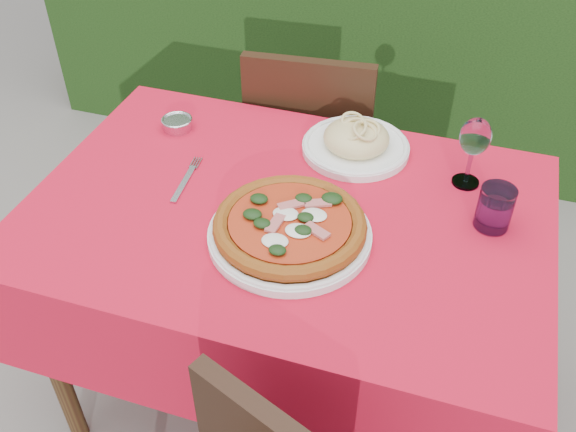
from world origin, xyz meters
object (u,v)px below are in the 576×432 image
(chair_far, at_px, (312,150))
(pasta_plate, at_px, (356,142))
(wine_glass, at_px, (475,139))
(fork, at_px, (184,184))
(water_glass, at_px, (494,210))
(pizza_plate, at_px, (290,228))
(steel_ramekin, at_px, (177,124))

(chair_far, distance_m, pasta_plate, 0.45)
(wine_glass, distance_m, fork, 0.73)
(pasta_plate, relative_size, water_glass, 2.70)
(pizza_plate, xyz_separation_m, wine_glass, (0.36, 0.34, 0.10))
(chair_far, bearing_deg, pizza_plate, 96.21)
(wine_glass, xyz_separation_m, fork, (-0.68, -0.23, -0.13))
(water_glass, distance_m, wine_glass, 0.19)
(wine_glass, bearing_deg, pizza_plate, -136.88)
(pizza_plate, relative_size, pasta_plate, 1.42)
(pizza_plate, bearing_deg, water_glass, 23.47)
(pasta_plate, bearing_deg, fork, -143.27)
(fork, bearing_deg, pizza_plate, -24.11)
(pizza_plate, bearing_deg, chair_far, 101.82)
(water_glass, bearing_deg, steel_ramekin, 170.14)
(pasta_plate, bearing_deg, steel_ramekin, -174.43)
(wine_glass, height_order, steel_ramekin, wine_glass)
(pasta_plate, height_order, wine_glass, wine_glass)
(chair_far, relative_size, pasta_plate, 3.06)
(chair_far, bearing_deg, fork, 67.95)
(pizza_plate, height_order, fork, pizza_plate)
(pizza_plate, xyz_separation_m, pasta_plate, (0.06, 0.39, -0.00))
(chair_far, bearing_deg, steel_ramekin, 43.92)
(water_glass, bearing_deg, pasta_plate, 151.57)
(steel_ramekin, bearing_deg, wine_glass, -0.30)
(chair_far, distance_m, pizza_plate, 0.76)
(pizza_plate, distance_m, wine_glass, 0.50)
(pizza_plate, xyz_separation_m, water_glass, (0.44, 0.19, 0.02))
(pizza_plate, height_order, wine_glass, wine_glass)
(water_glass, bearing_deg, pizza_plate, -156.53)
(chair_far, bearing_deg, pasta_plate, 118.67)
(pasta_plate, relative_size, steel_ramekin, 3.58)
(pasta_plate, bearing_deg, wine_glass, -10.14)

